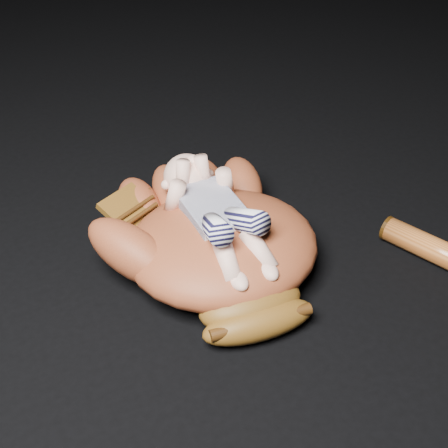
{
  "coord_description": "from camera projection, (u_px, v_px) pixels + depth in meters",
  "views": [
    {
      "loc": [
        -0.57,
        -0.57,
        0.76
      ],
      "look_at": [
        -0.17,
        0.22,
        0.08
      ],
      "focal_mm": 50.0,
      "sensor_mm": 36.0,
      "label": 1
    }
  ],
  "objects": [
    {
      "name": "baseball_glove",
      "position": [
        222.0,
        238.0,
        1.09
      ],
      "size": [
        0.47,
        0.53,
        0.15
      ],
      "primitive_type": null,
      "rotation": [
        0.0,
        0.0,
        -0.11
      ],
      "color": "maroon",
      "rests_on": "ground"
    },
    {
      "name": "newborn_baby",
      "position": [
        218.0,
        213.0,
        1.07
      ],
      "size": [
        0.16,
        0.34,
        0.14
      ],
      "primitive_type": null,
      "rotation": [
        0.0,
        0.0,
        -0.03
      ],
      "color": "#F0B49B",
      "rests_on": "baseball_glove"
    }
  ]
}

